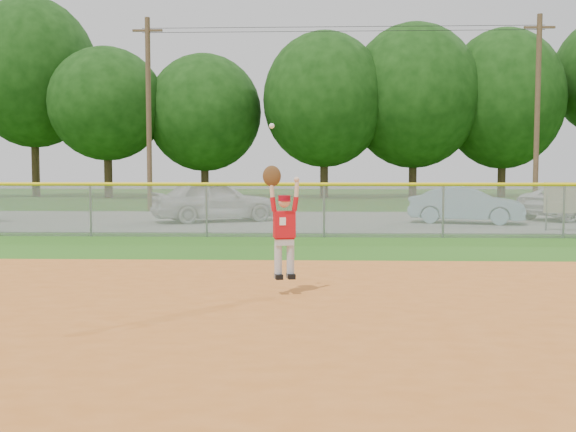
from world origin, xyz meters
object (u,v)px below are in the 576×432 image
object	(u,v)px
car_blue	(466,205)
ballplayer	(282,223)
car_white_a	(215,200)
sponsor_sign	(574,199)

from	to	relation	value
car_blue	ballplayer	distance (m)	14.63
car_white_a	sponsor_sign	world-z (taller)	car_white_a
car_blue	sponsor_sign	world-z (taller)	sponsor_sign
sponsor_sign	car_white_a	bearing A→B (deg)	163.58
sponsor_sign	car_blue	bearing A→B (deg)	131.45
ballplayer	car_white_a	bearing A→B (deg)	102.61
car_blue	sponsor_sign	size ratio (longest dim) A/B	2.31
car_white_a	ballplayer	bearing A→B (deg)	167.70
sponsor_sign	ballplayer	bearing A→B (deg)	-128.90
car_white_a	sponsor_sign	size ratio (longest dim) A/B	2.66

